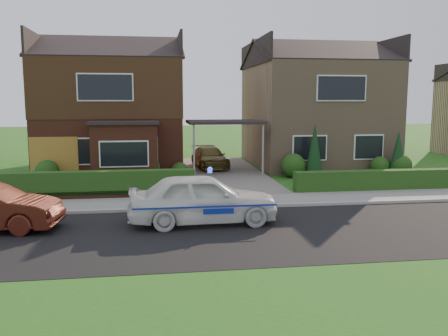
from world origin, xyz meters
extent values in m
plane|color=#154E14|center=(0.00, 0.00, 0.00)|extent=(120.00, 120.00, 0.00)
cube|color=black|center=(0.00, 0.00, 0.00)|extent=(60.00, 6.00, 0.02)
cube|color=#9E9993|center=(0.00, 3.05, 0.06)|extent=(60.00, 0.16, 0.12)
cube|color=slate|center=(0.00, 4.10, 0.05)|extent=(60.00, 2.00, 0.10)
cube|color=#154E14|center=(0.00, -5.00, 0.00)|extent=(60.00, 4.00, 0.01)
cube|color=#666059|center=(0.00, 11.00, 0.06)|extent=(3.80, 12.00, 0.12)
cube|color=brown|center=(-5.80, 14.00, 2.90)|extent=(7.20, 8.00, 5.80)
cube|color=white|center=(-7.38, 9.98, 1.40)|extent=(1.80, 0.08, 1.30)
cube|color=white|center=(-4.22, 9.98, 1.40)|extent=(1.60, 0.08, 1.30)
cube|color=white|center=(-5.80, 9.98, 4.40)|extent=(2.60, 0.08, 1.30)
cube|color=black|center=(-5.80, 14.00, 4.35)|extent=(7.26, 8.06, 2.90)
cube|color=brown|center=(-4.94, 9.30, 1.35)|extent=(3.00, 1.40, 2.70)
cube|color=black|center=(-4.94, 9.30, 2.77)|extent=(3.20, 1.60, 0.14)
cube|color=#98795D|center=(5.80, 14.00, 2.90)|extent=(7.20, 8.00, 5.80)
cube|color=white|center=(4.22, 9.98, 1.40)|extent=(1.80, 0.08, 1.30)
cube|color=white|center=(7.38, 9.98, 1.40)|extent=(1.60, 0.08, 1.30)
cube|color=white|center=(5.80, 9.98, 4.40)|extent=(2.60, 0.08, 1.30)
cube|color=black|center=(0.00, 11.00, 2.70)|extent=(3.80, 3.00, 0.14)
cylinder|color=gray|center=(-1.70, 9.60, 1.35)|extent=(0.10, 0.10, 2.70)
cylinder|color=gray|center=(1.70, 9.60, 1.35)|extent=(0.10, 0.10, 2.70)
cube|color=olive|center=(-8.25, 9.96, 1.05)|extent=(2.20, 0.10, 2.10)
cube|color=brown|center=(-5.80, 5.30, 0.18)|extent=(7.70, 0.25, 0.36)
cube|color=#173711|center=(-5.80, 5.45, 0.00)|extent=(7.50, 0.55, 0.90)
cube|color=#173711|center=(5.80, 5.35, 0.00)|extent=(7.50, 0.55, 0.80)
sphere|color=#173711|center=(-8.50, 9.50, 0.54)|extent=(1.08, 1.08, 1.08)
sphere|color=#173711|center=(-4.00, 9.30, 0.66)|extent=(1.32, 1.32, 1.32)
sphere|color=#173711|center=(-2.40, 9.60, 0.42)|extent=(0.84, 0.84, 0.84)
sphere|color=#173711|center=(3.20, 9.40, 0.60)|extent=(1.20, 1.20, 1.20)
sphere|color=#173711|center=(7.80, 9.50, 0.48)|extent=(0.96, 0.96, 0.96)
sphere|color=#173711|center=(8.80, 9.20, 0.54)|extent=(1.08, 1.08, 1.08)
cone|color=black|center=(4.20, 9.20, 1.30)|extent=(0.90, 0.90, 2.60)
cone|color=black|center=(8.60, 9.20, 1.10)|extent=(0.90, 0.90, 2.20)
imported|color=silver|center=(-2.13, 1.20, 0.78)|extent=(1.97, 4.62, 1.56)
sphere|color=#193FF2|center=(-1.91, 1.20, 1.64)|extent=(0.17, 0.17, 0.17)
cube|color=navy|center=(-2.13, 0.28, 0.72)|extent=(4.21, 0.02, 0.05)
cube|color=navy|center=(-2.13, 2.12, 0.72)|extent=(4.21, 0.01, 0.05)
ellipsoid|color=black|center=(-3.41, 1.10, 1.08)|extent=(0.22, 0.17, 0.21)
sphere|color=white|center=(-3.40, 1.04, 1.07)|extent=(0.11, 0.11, 0.11)
sphere|color=black|center=(-3.39, 1.08, 1.22)|extent=(0.13, 0.13, 0.13)
cone|color=black|center=(-3.44, 1.09, 1.28)|extent=(0.04, 0.04, 0.05)
cone|color=black|center=(-3.35, 1.09, 1.28)|extent=(0.04, 0.04, 0.05)
imported|color=brown|center=(-0.58, 12.68, 0.68)|extent=(1.95, 4.00, 1.12)
imported|color=gray|center=(-9.00, 9.00, 0.34)|extent=(0.39, 0.29, 0.69)
imported|color=gray|center=(-7.47, 6.51, 0.41)|extent=(0.57, 0.54, 0.82)
imported|color=gray|center=(-3.41, 7.38, 0.35)|extent=(0.44, 0.44, 0.70)
camera|label=1|loc=(-3.58, -13.05, 3.78)|focal=38.00mm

